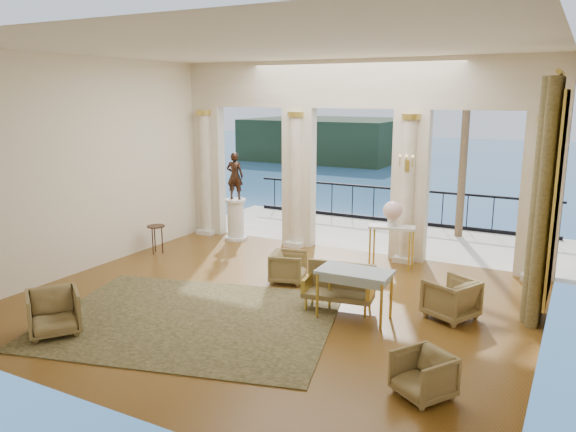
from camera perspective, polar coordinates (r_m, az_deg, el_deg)
The scene contains 23 objects.
floor at distance 10.38m, azimuth -1.72°, elevation -8.77°, with size 9.00×9.00×0.00m, color #47280E.
room_walls at distance 8.77m, azimuth -5.49°, elevation 6.67°, with size 9.00×9.00×9.00m.
arcade at distance 13.18m, azimuth 6.55°, elevation 7.24°, with size 9.00×0.56×4.50m.
terrace at distance 15.46m, azimuth 9.02°, elevation -1.98°, with size 10.00×3.60×0.10m, color #BCB19E.
balustrade at distance 16.85m, azimuth 10.87°, elevation 0.73°, with size 9.00×0.06×1.03m.
palm_tree at distance 15.26m, azimuth 17.88°, elevation 13.10°, with size 2.00×2.00×4.50m.
headland at distance 86.05m, azimuth 4.17°, elevation 7.84°, with size 22.00×18.00×6.00m, color black.
sea at distance 69.25m, azimuth 23.84°, elevation 3.22°, with size 160.00×160.00×0.00m, color #1F5581.
curtain at distance 10.06m, azimuth 24.55°, elevation 1.38°, with size 0.33×1.40×4.09m.
window_frame at distance 10.03m, azimuth 25.65°, elevation 1.72°, with size 0.04×1.60×3.40m, color gold.
wall_sconce at distance 12.48m, azimuth 11.98°, elevation 5.13°, with size 0.30×0.11×0.33m.
rug at distance 9.76m, azimuth -9.78°, elevation -10.30°, with size 4.70×3.66×0.02m, color #292D14.
armchair_a at distance 9.70m, azimuth -22.73°, elevation -8.84°, with size 0.76×0.71×0.78m, color #4F4023.
armchair_b at distance 7.47m, azimuth 13.60°, elevation -15.23°, with size 0.63×0.59×0.65m, color #4F4023.
armchair_c at distance 9.96m, azimuth 16.23°, elevation -7.88°, with size 0.74×0.69×0.76m, color #4F4023.
armchair_d at distance 11.35m, azimuth 0.02°, elevation -5.06°, with size 0.67×0.62×0.69m, color #4F4023.
settee at distance 10.01m, azimuth 5.24°, elevation -7.16°, with size 1.29×0.71×0.81m.
game_table at distance 9.52m, azimuth 6.79°, elevation -6.00°, with size 1.25×0.71×0.84m.
pedestal at distance 14.63m, azimuth -5.33°, elevation -0.42°, with size 0.59×0.59×1.07m.
statue at distance 14.42m, azimuth -5.42°, elevation 4.08°, with size 0.44×0.29×1.21m, color #321F16.
console_table at distance 12.34m, azimuth 10.49°, elevation -1.73°, with size 1.05×0.58×0.94m.
urn at distance 12.24m, azimuth 10.58°, elevation 0.41°, with size 0.41×0.41×0.54m.
side_table at distance 13.64m, azimuth -13.26°, elevation -1.36°, with size 0.42×0.42×0.68m.
Camera 1 is at (4.83, -8.39, 3.74)m, focal length 35.00 mm.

